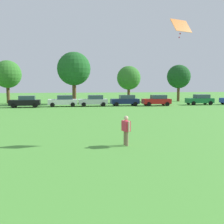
{
  "coord_description": "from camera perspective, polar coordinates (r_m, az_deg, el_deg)",
  "views": [
    {
      "loc": [
        1.96,
        -0.84,
        3.29
      ],
      "look_at": [
        3.8,
        9.98,
        2.18
      ],
      "focal_mm": 43.77,
      "sensor_mm": 36.0,
      "label": 1
    }
  ],
  "objects": [
    {
      "name": "tree_left",
      "position": [
        51.1,
        -21.01,
        7.35
      ],
      "size": [
        4.79,
        4.79,
        7.47
      ],
      "color": "brown",
      "rests_on": "ground"
    },
    {
      "name": "tree_right",
      "position": [
        48.89,
        3.52,
        7.1
      ],
      "size": [
        4.21,
        4.21,
        6.56
      ],
      "color": "brown",
      "rests_on": "ground"
    },
    {
      "name": "adult_bystander",
      "position": [
        14.72,
        2.95,
        -3.35
      ],
      "size": [
        0.43,
        0.75,
        1.62
      ],
      "rotation": [
        0.0,
        0.0,
        1.84
      ],
      "color": "#8C7259",
      "rests_on": "ground"
    },
    {
      "name": "parked_car_white_1",
      "position": [
        41.44,
        -10.15,
        2.32
      ],
      "size": [
        4.3,
        2.02,
        1.68
      ],
      "rotation": [
        0.0,
        0.0,
        3.14
      ],
      "color": "white",
      "rests_on": "ground"
    },
    {
      "name": "parked_car_green_5",
      "position": [
        46.54,
        17.92,
        2.5
      ],
      "size": [
        4.3,
        2.02,
        1.68
      ],
      "rotation": [
        0.0,
        0.0,
        3.14
      ],
      "color": "#196B38",
      "rests_on": "ground"
    },
    {
      "name": "parked_car_silver_2",
      "position": [
        41.56,
        -3.88,
        2.4
      ],
      "size": [
        4.3,
        2.02,
        1.68
      ],
      "rotation": [
        0.0,
        0.0,
        3.14
      ],
      "color": "silver",
      "rests_on": "ground"
    },
    {
      "name": "tree_center",
      "position": [
        46.81,
        -7.96,
        8.91
      ],
      "size": [
        5.61,
        5.61,
        8.73
      ],
      "color": "brown",
      "rests_on": "ground"
    },
    {
      "name": "tree_far_right",
      "position": [
        54.97,
        13.76,
        7.18
      ],
      "size": [
        4.56,
        4.56,
        7.1
      ],
      "color": "brown",
      "rests_on": "ground"
    },
    {
      "name": "parked_car_red_4",
      "position": [
        42.87,
        9.36,
        2.44
      ],
      "size": [
        4.3,
        2.02,
        1.68
      ],
      "rotation": [
        0.0,
        0.0,
        3.14
      ],
      "color": "red",
      "rests_on": "ground"
    },
    {
      "name": "ground_plane",
      "position": [
        31.08,
        -13.2,
        -0.46
      ],
      "size": [
        160.0,
        160.0,
        0.0
      ],
      "primitive_type": "plane",
      "color": "#4C9338"
    },
    {
      "name": "parked_car_navy_3",
      "position": [
        42.24,
        2.8,
        2.46
      ],
      "size": [
        4.3,
        2.02,
        1.68
      ],
      "rotation": [
        0.0,
        0.0,
        3.14
      ],
      "color": "#141E4C",
      "rests_on": "ground"
    },
    {
      "name": "kite",
      "position": [
        17.6,
        14.22,
        16.93
      ],
      "size": [
        1.4,
        0.98,
        1.15
      ],
      "color": "orange"
    },
    {
      "name": "parked_car_black_0",
      "position": [
        41.2,
        -17.62,
        2.12
      ],
      "size": [
        4.3,
        2.02,
        1.68
      ],
      "rotation": [
        0.0,
        0.0,
        3.14
      ],
      "color": "black",
      "rests_on": "ground"
    }
  ]
}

